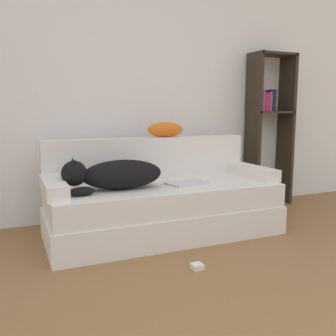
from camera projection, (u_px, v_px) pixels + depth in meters
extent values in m
cube|color=white|center=(114.00, 75.00, 3.49)|extent=(7.29, 0.06, 2.70)
cube|color=silver|center=(163.00, 220.00, 3.12)|extent=(1.89, 0.81, 0.23)
cube|color=silver|center=(164.00, 196.00, 3.08)|extent=(1.85, 0.77, 0.19)
cube|color=silver|center=(149.00, 158.00, 3.35)|extent=(1.85, 0.15, 0.36)
cube|color=silver|center=(53.00, 187.00, 2.72)|extent=(0.15, 0.62, 0.10)
cube|color=silver|center=(252.00, 172.00, 3.39)|extent=(0.15, 0.62, 0.10)
ellipsoid|color=black|center=(123.00, 174.00, 2.87)|extent=(0.63, 0.28, 0.23)
sphere|color=black|center=(74.00, 173.00, 2.73)|extent=(0.19, 0.19, 0.19)
cone|color=black|center=(75.00, 165.00, 2.67)|extent=(0.07, 0.07, 0.08)
cone|color=black|center=(73.00, 163.00, 2.76)|extent=(0.07, 0.07, 0.08)
ellipsoid|color=black|center=(82.00, 191.00, 2.64)|extent=(0.19, 0.07, 0.07)
cube|color=silver|center=(187.00, 183.00, 3.08)|extent=(0.37, 0.27, 0.02)
ellipsoid|color=orange|center=(165.00, 130.00, 3.39)|extent=(0.34, 0.14, 0.13)
cube|color=#2D2319|center=(253.00, 131.00, 3.97)|extent=(0.04, 0.26, 1.62)
cube|color=#2D2319|center=(286.00, 130.00, 4.15)|extent=(0.04, 0.26, 1.62)
cube|color=#2D2319|center=(273.00, 54.00, 3.94)|extent=(0.46, 0.26, 0.02)
cube|color=#2D2319|center=(270.00, 112.00, 4.03)|extent=(0.46, 0.26, 0.02)
cube|color=#753384|center=(258.00, 101.00, 3.93)|extent=(0.03, 0.20, 0.22)
cube|color=red|center=(262.00, 102.00, 3.95)|extent=(0.04, 0.20, 0.18)
cube|color=#753384|center=(265.00, 102.00, 3.97)|extent=(0.04, 0.20, 0.20)
cube|color=black|center=(269.00, 101.00, 3.98)|extent=(0.04, 0.20, 0.22)
cube|color=white|center=(197.00, 266.00, 2.44)|extent=(0.07, 0.07, 0.04)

